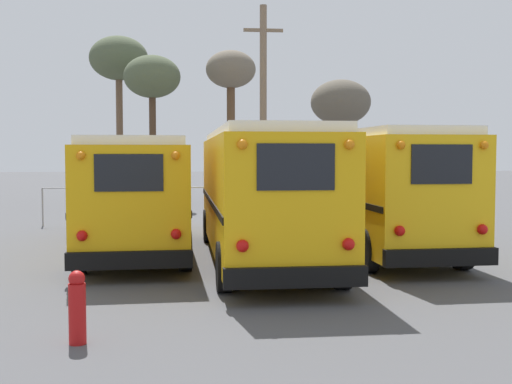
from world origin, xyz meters
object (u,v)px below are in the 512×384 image
(school_bus_0, at_px, (138,191))
(bare_tree_1, at_px, (341,103))
(bare_tree_0, at_px, (231,75))
(school_bus_2, at_px, (368,186))
(bare_tree_2, at_px, (119,61))
(bare_tree_3, at_px, (152,79))
(fire_hydrant, at_px, (77,307))
(school_bus_1, at_px, (261,190))
(utility_pole, at_px, (263,106))

(school_bus_0, distance_m, bare_tree_1, 22.04)
(bare_tree_0, bearing_deg, school_bus_2, -79.76)
(bare_tree_2, bearing_deg, bare_tree_3, -56.70)
(bare_tree_0, height_order, fire_hydrant, bare_tree_0)
(school_bus_1, xyz_separation_m, fire_hydrant, (-3.26, -6.73, -1.23))
(bare_tree_2, relative_size, fire_hydrant, 8.67)
(bare_tree_0, bearing_deg, bare_tree_2, 163.64)
(fire_hydrant, bearing_deg, bare_tree_0, 81.82)
(bare_tree_0, distance_m, fire_hydrant, 25.59)
(bare_tree_3, bearing_deg, school_bus_0, -87.97)
(bare_tree_0, bearing_deg, fire_hydrant, -98.18)
(school_bus_2, bearing_deg, school_bus_0, 177.19)
(school_bus_1, height_order, bare_tree_2, bare_tree_2)
(school_bus_1, relative_size, bare_tree_1, 1.42)
(bare_tree_2, bearing_deg, utility_pole, -40.15)
(school_bus_0, bearing_deg, bare_tree_2, 98.02)
(school_bus_0, distance_m, fire_hydrant, 8.83)
(school_bus_0, distance_m, bare_tree_0, 16.97)
(school_bus_2, height_order, bare_tree_0, bare_tree_0)
(school_bus_1, bearing_deg, bare_tree_0, 89.13)
(bare_tree_3, height_order, fire_hydrant, bare_tree_3)
(bare_tree_0, relative_size, bare_tree_2, 0.89)
(bare_tree_1, relative_size, bare_tree_2, 0.78)
(bare_tree_2, height_order, fire_hydrant, bare_tree_2)
(school_bus_2, distance_m, bare_tree_0, 17.13)
(bare_tree_0, height_order, bare_tree_2, bare_tree_2)
(bare_tree_1, xyz_separation_m, fire_hydrant, (-10.14, -27.96, -5.08))
(school_bus_1, height_order, school_bus_2, school_bus_2)
(utility_pole, distance_m, bare_tree_0, 4.87)
(bare_tree_0, xyz_separation_m, bare_tree_1, (6.60, 3.39, -1.13))
(school_bus_0, height_order, bare_tree_3, bare_tree_3)
(school_bus_0, relative_size, school_bus_2, 0.98)
(school_bus_1, xyz_separation_m, bare_tree_0, (0.27, 17.84, 4.98))
(bare_tree_3, xyz_separation_m, fire_hydrant, (0.44, -23.33, -5.82))
(bare_tree_0, distance_m, bare_tree_2, 6.24)
(bare_tree_2, bearing_deg, bare_tree_0, -16.36)
(school_bus_2, xyz_separation_m, bare_tree_1, (3.69, 19.52, 3.85))
(bare_tree_1, bearing_deg, bare_tree_0, -152.84)
(school_bus_0, height_order, school_bus_1, school_bus_1)
(school_bus_1, relative_size, school_bus_2, 1.01)
(school_bus_2, height_order, fire_hydrant, school_bus_2)
(bare_tree_0, relative_size, fire_hydrant, 7.76)
(utility_pole, bearing_deg, school_bus_0, -112.16)
(school_bus_0, xyz_separation_m, bare_tree_2, (-2.47, 17.56, 5.98))
(school_bus_1, distance_m, bare_tree_1, 22.65)
(school_bus_0, xyz_separation_m, bare_tree_3, (-0.52, 14.58, 4.69))
(bare_tree_0, bearing_deg, school_bus_0, -102.32)
(bare_tree_2, distance_m, fire_hydrant, 27.36)
(bare_tree_2, bearing_deg, bare_tree_1, 7.50)
(utility_pole, height_order, bare_tree_0, utility_pole)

